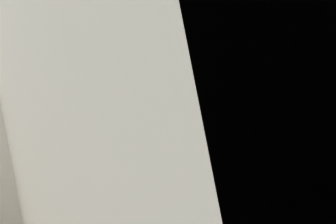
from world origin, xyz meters
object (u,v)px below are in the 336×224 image
laptop (160,83)px  computer_mouse (207,130)px  book_stack_tall (164,112)px  desk (215,173)px  book_stack_keyboard_riser (143,148)px  keyboard (143,141)px  book_stack_side (223,112)px  mug (98,136)px  water_bottle (248,113)px

laptop → computer_mouse: size_ratio=3.37×
book_stack_tall → desk: bearing=-24.0°
book_stack_keyboard_riser → keyboard: (0.00, -0.01, 0.04)m
desk → book_stack_side: 0.46m
book_stack_keyboard_riser → mug: mug is taller
book_stack_side → keyboard: bearing=-171.5°
desk → book_stack_keyboard_riser: size_ratio=4.99×
computer_mouse → water_bottle: 0.30m
water_bottle → book_stack_tall: bearing=157.8°
book_stack_side → book_stack_tall: bearing=157.0°
desk → water_bottle: bearing=-19.0°
desk → keyboard: bearing=-170.4°
book_stack_tall → laptop: laptop is taller
computer_mouse → keyboard: bearing=-172.0°
laptop → mug: 0.52m
keyboard → water_bottle: 0.77m
book_stack_keyboard_riser → keyboard: keyboard is taller
book_stack_side → laptop: laptop is taller
book_stack_tall → computer_mouse: 0.30m
desk → book_stack_tall: 0.59m
laptop → keyboard: (-0.26, -0.31, -0.22)m
computer_mouse → book_stack_keyboard_riser: bearing=-172.7°
book_stack_tall → book_stack_side: 0.39m
mug → laptop: bearing=9.0°
book_stack_tall → water_bottle: bearing=-22.2°
water_bottle → book_stack_keyboard_riser: bearing=-178.1°
water_bottle → desk: bearing=161.0°
desk → mug: size_ratio=11.63×
laptop → mug: size_ratio=3.16×
book_stack_keyboard_riser → laptop: 0.48m
desk → computer_mouse: 0.38m
water_bottle → book_stack_side: bearing=159.7°
book_stack_tall → book_stack_side: book_stack_tall is taller
book_stack_keyboard_riser → computer_mouse: 0.48m
mug → water_bottle: water_bottle is taller
book_stack_keyboard_riser → mug: bearing=129.9°
water_bottle → keyboard: bearing=-177.7°
desk → laptop: laptop is taller
keyboard → water_bottle: water_bottle is taller
book_stack_side → laptop: bearing=148.1°
desk → mug: bearing=169.8°
desk → computer_mouse: bearing=-162.6°
book_stack_keyboard_riser → book_stack_side: 0.62m
desk → water_bottle: size_ratio=7.44×
laptop → keyboard: 0.45m
desk → keyboard: (-0.57, -0.10, 0.43)m
keyboard → computer_mouse: keyboard is taller
computer_mouse → mug: mug is taller
book_stack_keyboard_riser → book_stack_side: bearing=8.0°
book_stack_side → laptop: size_ratio=0.64×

